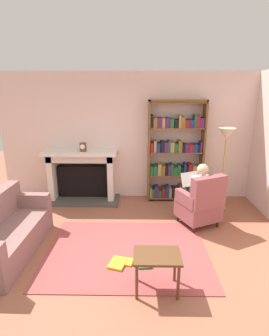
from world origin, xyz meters
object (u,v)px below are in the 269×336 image
at_px(side_table, 157,261).
at_px(mantel_clock, 83,147).
at_px(armchair_reading, 201,203).
at_px(fireplace, 82,174).
at_px(seated_reader, 197,191).
at_px(bookshelf, 176,154).
at_px(floor_lamp, 226,141).
at_px(sofa_floral, 5,234).

bearing_deg(side_table, mantel_clock, 117.00).
bearing_deg(armchair_reading, fireplace, -52.14).
bearing_deg(mantel_clock, seated_reader, -23.52).
xyz_separation_m(mantel_clock, bookshelf, (1.93, 0.14, -0.18)).
relative_size(mantel_clock, side_table, 0.31).
distance_m(bookshelf, floor_lamp, 1.06).
bearing_deg(floor_lamp, armchair_reading, -127.60).
bearing_deg(seated_reader, bookshelf, -101.88).
bearing_deg(floor_lamp, side_table, -121.39).
distance_m(mantel_clock, bookshelf, 1.94).
relative_size(mantel_clock, floor_lamp, 0.11).
bearing_deg(mantel_clock, sofa_floral, -112.49).
height_order(seated_reader, sofa_floral, seated_reader).
bearing_deg(sofa_floral, floor_lamp, -64.20).
distance_m(bookshelf, armchair_reading, 1.37).
relative_size(sofa_floral, floor_lamp, 1.05).
xyz_separation_m(fireplace, armchair_reading, (2.32, -1.16, -0.16)).
bearing_deg(seated_reader, armchair_reading, 90.00).
bearing_deg(fireplace, bookshelf, 0.93).
distance_m(fireplace, side_table, 3.15).
distance_m(mantel_clock, seated_reader, 2.46).
height_order(seated_reader, floor_lamp, floor_lamp).
distance_m(bookshelf, sofa_floral, 3.51).
distance_m(fireplace, bookshelf, 2.05).
bearing_deg(floor_lamp, bookshelf, 153.44).
height_order(mantel_clock, seated_reader, mantel_clock).
distance_m(fireplace, mantel_clock, 0.63).
relative_size(fireplace, mantel_clock, 8.99).
bearing_deg(side_table, floor_lamp, 58.61).
distance_m(armchair_reading, floor_lamp, 1.35).
bearing_deg(seated_reader, sofa_floral, -7.07).
distance_m(fireplace, floor_lamp, 3.03).
bearing_deg(fireplace, side_table, -62.66).
bearing_deg(armchair_reading, sofa_floral, -9.17).
bearing_deg(mantel_clock, armchair_reading, -25.30).
bearing_deg(bookshelf, side_table, -101.20).
relative_size(fireplace, sofa_floral, 0.92).
relative_size(bookshelf, seated_reader, 1.88).
bearing_deg(bookshelf, sofa_floral, -142.66).
bearing_deg(sofa_floral, side_table, -107.19).
height_order(fireplace, sofa_floral, fireplace).
bearing_deg(bookshelf, fireplace, -179.07).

